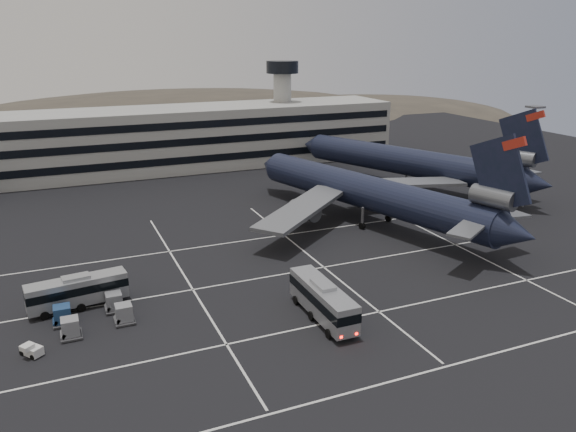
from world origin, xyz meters
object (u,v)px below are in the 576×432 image
(trijet_main, at_px, (370,193))
(bus_far, at_px, (77,290))
(uld_cluster, at_px, (89,308))
(tug_a, at_px, (95,293))
(bus_near, at_px, (323,299))

(trijet_main, relative_size, bus_far, 5.01)
(uld_cluster, bearing_deg, bus_far, 107.33)
(tug_a, distance_m, uld_cluster, 4.52)
(bus_far, bearing_deg, uld_cluster, -169.93)
(bus_far, xyz_separation_m, uld_cluster, (0.91, -2.93, -1.12))
(trijet_main, relative_size, tug_a, 22.34)
(trijet_main, distance_m, bus_far, 48.55)
(bus_near, xyz_separation_m, uld_cluster, (-23.71, 10.39, -1.31))
(bus_near, distance_m, uld_cluster, 25.92)
(bus_far, relative_size, tug_a, 4.46)
(bus_near, relative_size, uld_cluster, 1.15)
(tug_a, relative_size, uld_cluster, 0.24)
(trijet_main, relative_size, uld_cluster, 5.37)
(tug_a, bearing_deg, trijet_main, 14.47)
(trijet_main, relative_size, bus_near, 4.68)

